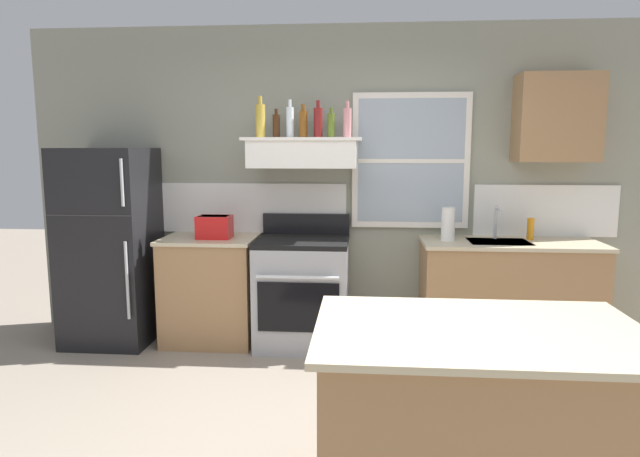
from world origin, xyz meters
TOP-DOWN VIEW (x-y plane):
  - back_wall at (0.03, 2.23)m, footprint 5.40×0.11m
  - refrigerator at (-1.90, 1.84)m, footprint 0.70×0.72m
  - counter_left_of_stove at (-1.05, 1.90)m, footprint 0.79×0.63m
  - toaster at (-0.99, 1.85)m, footprint 0.30×0.20m
  - stove_range at (-0.25, 1.86)m, footprint 0.76×0.69m
  - range_hood_shelf at (-0.25, 1.96)m, footprint 0.96×0.52m
  - bottle_champagne_gold_foil at (-0.60, 1.92)m, footprint 0.08×0.08m
  - bottle_brown_stout at (-0.47, 1.96)m, footprint 0.06×0.06m
  - bottle_clear_tall at (-0.36, 1.99)m, footprint 0.06×0.06m
  - bottle_amber_wine at (-0.25, 1.97)m, footprint 0.07×0.07m
  - bottle_red_label_wine at (-0.13, 1.99)m, footprint 0.07×0.07m
  - bottle_olive_oil_square at (-0.02, 1.93)m, footprint 0.06×0.06m
  - bottle_rose_pink at (0.11, 1.97)m, footprint 0.07×0.07m
  - counter_right_with_sink at (1.45, 1.90)m, footprint 1.43×0.63m
  - sink_faucet at (1.35, 2.00)m, footprint 0.03×0.17m
  - paper_towel_roll at (0.94, 1.90)m, footprint 0.11×0.11m
  - dish_soap_bottle at (1.63, 2.00)m, footprint 0.06×0.06m
  - kitchen_island at (0.76, -0.32)m, footprint 1.40×0.90m
  - upper_cabinet_right at (1.80, 2.04)m, footprint 0.64×0.32m

SIDE VIEW (x-z plane):
  - counter_left_of_stove at x=-1.05m, z-range 0.00..0.91m
  - counter_right_with_sink at x=1.45m, z-range 0.00..0.91m
  - kitchen_island at x=0.76m, z-range 0.00..0.91m
  - stove_range at x=-0.25m, z-range -0.08..1.01m
  - refrigerator at x=-1.90m, z-range 0.00..1.66m
  - dish_soap_bottle at x=1.63m, z-range 0.91..1.09m
  - toaster at x=-0.99m, z-range 0.91..1.10m
  - paper_towel_roll at x=0.94m, z-range 0.91..1.18m
  - sink_faucet at x=1.35m, z-range 0.94..1.22m
  - back_wall at x=0.03m, z-range 0.00..2.70m
  - range_hood_shelf at x=-0.25m, z-range 1.50..1.75m
  - bottle_brown_stout at x=-0.47m, z-range 1.73..1.96m
  - bottle_olive_oil_square at x=-0.02m, z-range 1.73..1.97m
  - bottle_amber_wine at x=-0.25m, z-range 1.72..2.00m
  - bottle_rose_pink at x=0.11m, z-range 1.72..2.02m
  - bottle_red_label_wine at x=-0.13m, z-range 1.72..2.02m
  - bottle_clear_tall at x=-0.36m, z-range 1.72..2.03m
  - bottle_champagne_gold_foil at x=-0.60m, z-range 1.72..2.05m
  - upper_cabinet_right at x=1.80m, z-range 1.55..2.25m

